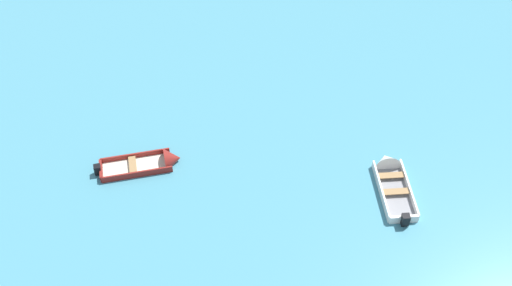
{
  "coord_description": "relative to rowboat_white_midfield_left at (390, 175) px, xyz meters",
  "views": [
    {
      "loc": [
        -3.75,
        7.83,
        16.3
      ],
      "look_at": [
        0.0,
        23.27,
        0.15
      ],
      "focal_mm": 42.47,
      "sensor_mm": 36.0,
      "label": 1
    }
  ],
  "objects": [
    {
      "name": "rowboat_maroon_midfield_right",
      "position": [
        -8.0,
        2.6,
        -0.02
      ],
      "size": [
        3.1,
        1.03,
        0.89
      ],
      "color": "beige",
      "rests_on": "ground_plane"
    },
    {
      "name": "rowboat_white_midfield_left",
      "position": [
        0.0,
        0.0,
        0.0
      ],
      "size": [
        1.46,
        3.2,
        0.95
      ],
      "color": "gray",
      "rests_on": "ground_plane"
    }
  ]
}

